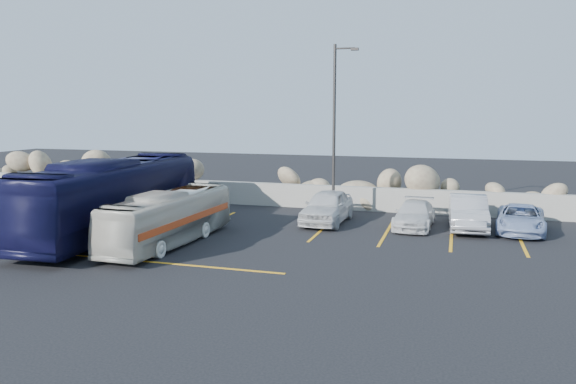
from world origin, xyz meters
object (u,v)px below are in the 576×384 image
(lamppost, at_px, (335,127))
(car_b, at_px, (468,212))
(car_c, at_px, (414,215))
(car_d, at_px, (521,219))
(car_a, at_px, (327,207))
(tour_coach, at_px, (112,197))
(vintage_bus, at_px, (169,218))

(lamppost, bearing_deg, car_b, -6.02)
(car_b, distance_m, car_c, 2.25)
(lamppost, bearing_deg, car_d, -5.16)
(car_d, bearing_deg, lamppost, -179.97)
(car_a, bearing_deg, car_c, 3.95)
(car_d, bearing_deg, car_a, -172.12)
(car_a, distance_m, car_b, 6.09)
(tour_coach, bearing_deg, car_c, 19.55)
(car_b, height_order, car_c, car_b)
(car_c, bearing_deg, car_a, -175.55)
(lamppost, relative_size, car_d, 1.96)
(vintage_bus, distance_m, car_c, 10.48)
(car_b, distance_m, car_d, 2.10)
(lamppost, bearing_deg, vintage_bus, -125.88)
(tour_coach, height_order, car_a, tour_coach)
(car_d, bearing_deg, car_c, -171.56)
(vintage_bus, height_order, tour_coach, tour_coach)
(vintage_bus, bearing_deg, car_b, 31.84)
(car_c, bearing_deg, car_d, 5.65)
(car_d, bearing_deg, car_b, -177.51)
(lamppost, relative_size, car_a, 1.84)
(car_b, bearing_deg, car_c, -173.51)
(lamppost, bearing_deg, tour_coach, -143.76)
(car_b, bearing_deg, car_a, -177.78)
(car_a, distance_m, car_c, 3.86)
(car_b, bearing_deg, car_d, -5.02)
(tour_coach, relative_size, car_c, 2.88)
(car_b, relative_size, car_c, 1.12)
(tour_coach, relative_size, car_b, 2.56)
(vintage_bus, height_order, car_b, vintage_bus)
(lamppost, relative_size, tour_coach, 0.72)
(vintage_bus, bearing_deg, tour_coach, 165.45)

